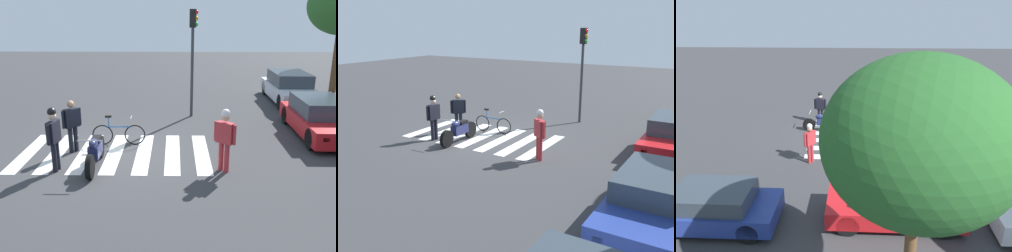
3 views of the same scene
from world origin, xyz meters
TOP-DOWN VIEW (x-y plane):
  - ground_plane at (0.00, 0.00)m, footprint 60.00×60.00m
  - police_motorcycle at (1.10, -0.37)m, footprint 2.18×0.62m
  - leaning_bicycle at (-0.73, 0.02)m, footprint 0.46×1.75m
  - officer_on_foot at (-0.08, -1.31)m, footprint 0.50×0.49m
  - officer_by_motorcycle at (1.37, -1.41)m, footprint 0.67×0.27m
  - pedestrian_bystander at (1.32, 3.21)m, footprint 0.45×0.55m
  - crosswalk_stripes at (0.00, -0.00)m, footprint 3.37×5.85m
  - car_red_convertible at (-1.87, 7.01)m, footprint 4.23×1.83m
  - car_blue_hatchback at (3.87, 7.38)m, footprint 4.32×1.89m
  - traffic_light_pole at (-4.29, 2.58)m, footprint 0.28×0.35m

SIDE VIEW (x-z plane):
  - ground_plane at x=0.00m, z-range 0.00..0.00m
  - crosswalk_stripes at x=0.00m, z-range 0.00..0.01m
  - leaning_bicycle at x=-0.73m, z-range -0.12..0.88m
  - police_motorcycle at x=1.10m, z-range -0.06..0.99m
  - car_blue_hatchback at x=3.87m, z-range -0.02..1.24m
  - car_red_convertible at x=-1.87m, z-range -0.02..1.29m
  - officer_on_foot at x=-0.08m, z-range 0.11..1.76m
  - pedestrian_bystander at x=1.32m, z-range 0.14..1.91m
  - officer_by_motorcycle at x=1.37m, z-range 0.14..1.95m
  - traffic_light_pole at x=-4.29m, z-range 0.73..5.05m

